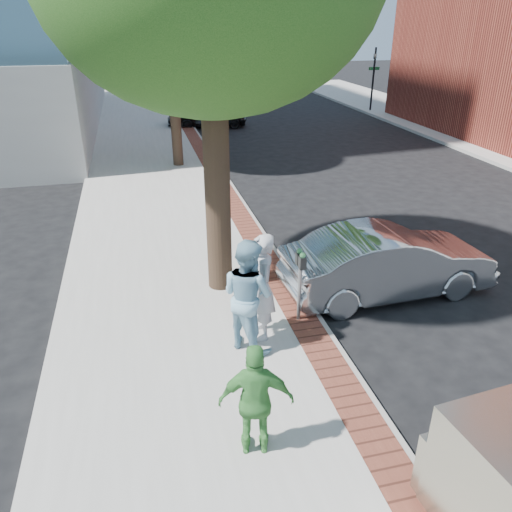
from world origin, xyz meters
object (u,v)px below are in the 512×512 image
object	(u,v)px
parking_meter	(300,271)
person_officer	(248,295)
person_green	(256,401)
bg_car	(207,113)
person_gray	(262,287)
sedan_silver	(388,262)

from	to	relation	value
parking_meter	person_officer	size ratio (longest dim) A/B	0.72
person_green	bg_car	bearing A→B (deg)	-85.44
parking_meter	person_officer	bearing A→B (deg)	-152.89
parking_meter	person_gray	xyz separation A→B (m)	(-0.82, -0.33, -0.06)
person_gray	person_green	bearing A→B (deg)	-14.32
person_gray	sedan_silver	size ratio (longest dim) A/B	0.44
person_officer	bg_car	xyz separation A→B (m)	(2.38, 20.26, -0.45)
person_officer	person_green	bearing A→B (deg)	136.54
parking_meter	person_green	xyz separation A→B (m)	(-1.56, -2.92, -0.22)
parking_meter	person_green	world-z (taller)	person_green
bg_car	sedan_silver	bearing A→B (deg)	-172.48
person_gray	person_green	world-z (taller)	person_gray
person_green	parking_meter	bearing A→B (deg)	-106.43
person_officer	bg_car	size ratio (longest dim) A/B	0.48
person_gray	sedan_silver	world-z (taller)	person_gray
person_green	bg_car	xyz separation A→B (m)	(2.80, 22.60, -0.26)
bg_car	parking_meter	bearing A→B (deg)	-179.12
sedan_silver	person_gray	bearing A→B (deg)	107.25
person_green	bg_car	distance (m)	22.77
parking_meter	bg_car	size ratio (longest dim) A/B	0.35
person_gray	person_officer	xyz separation A→B (m)	(-0.31, -0.25, 0.03)
parking_meter	sedan_silver	world-z (taller)	parking_meter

